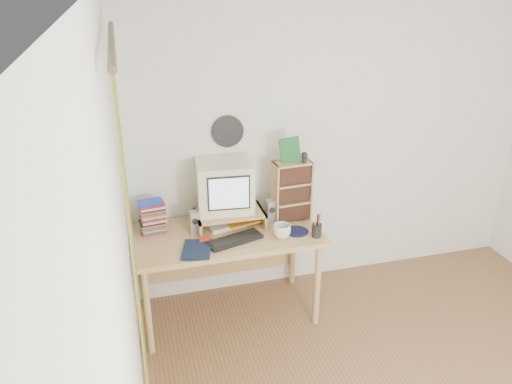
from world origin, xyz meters
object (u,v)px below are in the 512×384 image
keyboard (235,240)px  cd_rack (292,191)px  desk (225,244)px  mug (282,231)px  dvd_stack (152,217)px  crt_monitor (225,187)px  diary (183,248)px

keyboard → cd_rack: bearing=8.2°
desk → mug: (0.38, -0.25, 0.19)m
keyboard → dvd_stack: dvd_stack is taller
desk → dvd_stack: 0.60m
crt_monitor → cd_rack: 0.52m
crt_monitor → keyboard: size_ratio=0.98×
diary → crt_monitor: bearing=56.5°
desk → diary: size_ratio=5.76×
keyboard → mug: bearing=-21.6°
cd_rack → dvd_stack: bearing=172.3°
crt_monitor → cd_rack: size_ratio=0.83×
crt_monitor → mug: bearing=-37.7°
crt_monitor → mug: (0.35, -0.33, -0.26)m
diary → mug: bearing=15.2°
keyboard → dvd_stack: size_ratio=1.63×
desk → keyboard: 0.26m
keyboard → mug: mug is taller
desk → keyboard: (0.03, -0.22, 0.15)m
mug → diary: size_ratio=0.55×
dvd_stack → mug: dvd_stack is taller
desk → cd_rack: (0.54, 0.02, 0.38)m
cd_rack → diary: bearing=-167.3°
diary → cd_rack: bearing=31.7°
desk → diary: bearing=-144.5°
desk → diary: diary is taller
dvd_stack → mug: size_ratio=1.88×
cd_rack → diary: 0.96m
crt_monitor → mug: size_ratio=2.99×
dvd_stack → cd_rack: bearing=-10.3°
crt_monitor → diary: bearing=-132.7°
desk → cd_rack: cd_rack is taller
mug → dvd_stack: bearing=160.0°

